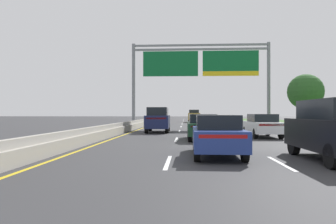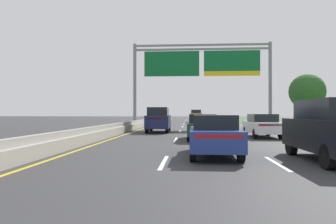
{
  "view_description": "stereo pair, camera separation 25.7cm",
  "coord_description": "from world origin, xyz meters",
  "px_view_note": "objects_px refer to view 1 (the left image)",
  "views": [
    {
      "loc": [
        -1.24,
        0.01,
        1.65
      ],
      "look_at": [
        -2.56,
        22.73,
        1.71
      ],
      "focal_mm": 33.6,
      "sensor_mm": 36.0,
      "label": 1
    },
    {
      "loc": [
        -0.98,
        0.03,
        1.65
      ],
      "look_at": [
        -2.56,
        22.73,
        1.71
      ],
      "focal_mm": 33.6,
      "sensor_mm": 36.0,
      "label": 2
    }
  ],
  "objects_px": {
    "car_white_right_lane_sedan": "(262,125)",
    "car_darkgreen_centre_lane_sedan": "(202,126)",
    "car_black_right_lane_suv": "(335,129)",
    "car_blue_centre_lane_sedan": "(217,135)",
    "pickup_truck_gold": "(194,116)",
    "roadside_tree_mid": "(306,92)",
    "overhead_sign_gantry": "(200,67)",
    "car_navy_left_lane_suv": "(158,119)"
  },
  "relations": [
    {
      "from": "overhead_sign_gantry",
      "to": "car_navy_left_lane_suv",
      "type": "bearing_deg",
      "value": -117.4
    },
    {
      "from": "car_darkgreen_centre_lane_sedan",
      "to": "car_black_right_lane_suv",
      "type": "distance_m",
      "value": 9.33
    },
    {
      "from": "pickup_truck_gold",
      "to": "car_navy_left_lane_suv",
      "type": "xyz_separation_m",
      "value": [
        -3.78,
        -28.56,
        0.02
      ]
    },
    {
      "from": "car_darkgreen_centre_lane_sedan",
      "to": "car_black_right_lane_suv",
      "type": "xyz_separation_m",
      "value": [
        4.08,
        -8.38,
        0.28
      ]
    },
    {
      "from": "car_white_right_lane_sedan",
      "to": "overhead_sign_gantry",
      "type": "bearing_deg",
      "value": 14.81
    },
    {
      "from": "pickup_truck_gold",
      "to": "car_darkgreen_centre_lane_sedan",
      "type": "xyz_separation_m",
      "value": [
        -0.38,
        -35.87,
        -0.26
      ]
    },
    {
      "from": "car_darkgreen_centre_lane_sedan",
      "to": "roadside_tree_mid",
      "type": "xyz_separation_m",
      "value": [
        10.66,
        12.01,
        2.88
      ]
    },
    {
      "from": "car_darkgreen_centre_lane_sedan",
      "to": "roadside_tree_mid",
      "type": "bearing_deg",
      "value": -42.01
    },
    {
      "from": "overhead_sign_gantry",
      "to": "car_navy_left_lane_suv",
      "type": "xyz_separation_m",
      "value": [
        -3.94,
        -7.61,
        -5.51
      ]
    },
    {
      "from": "pickup_truck_gold",
      "to": "car_black_right_lane_suv",
      "type": "height_order",
      "value": "pickup_truck_gold"
    },
    {
      "from": "car_black_right_lane_suv",
      "to": "car_darkgreen_centre_lane_sedan",
      "type": "bearing_deg",
      "value": 25.2
    },
    {
      "from": "car_navy_left_lane_suv",
      "to": "car_black_right_lane_suv",
      "type": "xyz_separation_m",
      "value": [
        7.48,
        -15.69,
        0.0
      ]
    },
    {
      "from": "car_black_right_lane_suv",
      "to": "car_blue_centre_lane_sedan",
      "type": "bearing_deg",
      "value": 72.99
    },
    {
      "from": "car_white_right_lane_sedan",
      "to": "car_blue_centre_lane_sedan",
      "type": "height_order",
      "value": "same"
    },
    {
      "from": "car_navy_left_lane_suv",
      "to": "roadside_tree_mid",
      "type": "distance_m",
      "value": 15.06
    },
    {
      "from": "car_navy_left_lane_suv",
      "to": "roadside_tree_mid",
      "type": "height_order",
      "value": "roadside_tree_mid"
    },
    {
      "from": "car_white_right_lane_sedan",
      "to": "car_darkgreen_centre_lane_sedan",
      "type": "xyz_separation_m",
      "value": [
        -4.17,
        -2.32,
        0.0
      ]
    },
    {
      "from": "car_white_right_lane_sedan",
      "to": "car_darkgreen_centre_lane_sedan",
      "type": "height_order",
      "value": "same"
    },
    {
      "from": "car_darkgreen_centre_lane_sedan",
      "to": "car_navy_left_lane_suv",
      "type": "xyz_separation_m",
      "value": [
        -3.4,
        7.31,
        0.28
      ]
    },
    {
      "from": "car_darkgreen_centre_lane_sedan",
      "to": "car_black_right_lane_suv",
      "type": "relative_size",
      "value": 0.93
    },
    {
      "from": "overhead_sign_gantry",
      "to": "car_navy_left_lane_suv",
      "type": "distance_m",
      "value": 10.19
    },
    {
      "from": "pickup_truck_gold",
      "to": "car_darkgreen_centre_lane_sedan",
      "type": "relative_size",
      "value": 1.23
    },
    {
      "from": "car_navy_left_lane_suv",
      "to": "roadside_tree_mid",
      "type": "relative_size",
      "value": 0.87
    },
    {
      "from": "car_navy_left_lane_suv",
      "to": "car_darkgreen_centre_lane_sedan",
      "type": "bearing_deg",
      "value": -156.1
    },
    {
      "from": "car_blue_centre_lane_sedan",
      "to": "car_black_right_lane_suv",
      "type": "distance_m",
      "value": 4.06
    },
    {
      "from": "overhead_sign_gantry",
      "to": "car_darkgreen_centre_lane_sedan",
      "type": "xyz_separation_m",
      "value": [
        -0.54,
        -14.91,
        -5.79
      ]
    },
    {
      "from": "car_darkgreen_centre_lane_sedan",
      "to": "car_blue_centre_lane_sedan",
      "type": "relative_size",
      "value": 1.0
    },
    {
      "from": "overhead_sign_gantry",
      "to": "roadside_tree_mid",
      "type": "relative_size",
      "value": 2.77
    },
    {
      "from": "car_darkgreen_centre_lane_sedan",
      "to": "car_navy_left_lane_suv",
      "type": "height_order",
      "value": "car_navy_left_lane_suv"
    },
    {
      "from": "car_white_right_lane_sedan",
      "to": "car_blue_centre_lane_sedan",
      "type": "bearing_deg",
      "value": 156.17
    },
    {
      "from": "car_black_right_lane_suv",
      "to": "pickup_truck_gold",
      "type": "bearing_deg",
      "value": 4.02
    },
    {
      "from": "car_black_right_lane_suv",
      "to": "roadside_tree_mid",
      "type": "distance_m",
      "value": 21.58
    },
    {
      "from": "overhead_sign_gantry",
      "to": "car_blue_centre_lane_sedan",
      "type": "xyz_separation_m",
      "value": [
        -0.35,
        -22.16,
        -5.79
      ]
    },
    {
      "from": "pickup_truck_gold",
      "to": "car_black_right_lane_suv",
      "type": "distance_m",
      "value": 44.41
    },
    {
      "from": "overhead_sign_gantry",
      "to": "car_black_right_lane_suv",
      "type": "distance_m",
      "value": 24.2
    },
    {
      "from": "car_black_right_lane_suv",
      "to": "roadside_tree_mid",
      "type": "relative_size",
      "value": 0.87
    },
    {
      "from": "car_navy_left_lane_suv",
      "to": "car_black_right_lane_suv",
      "type": "distance_m",
      "value": 17.38
    },
    {
      "from": "pickup_truck_gold",
      "to": "car_blue_centre_lane_sedan",
      "type": "height_order",
      "value": "pickup_truck_gold"
    },
    {
      "from": "car_black_right_lane_suv",
      "to": "roadside_tree_mid",
      "type": "bearing_deg",
      "value": -18.66
    },
    {
      "from": "pickup_truck_gold",
      "to": "roadside_tree_mid",
      "type": "bearing_deg",
      "value": -155.75
    },
    {
      "from": "car_white_right_lane_sedan",
      "to": "roadside_tree_mid",
      "type": "height_order",
      "value": "roadside_tree_mid"
    },
    {
      "from": "overhead_sign_gantry",
      "to": "car_darkgreen_centre_lane_sedan",
      "type": "relative_size",
      "value": 3.41
    }
  ]
}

